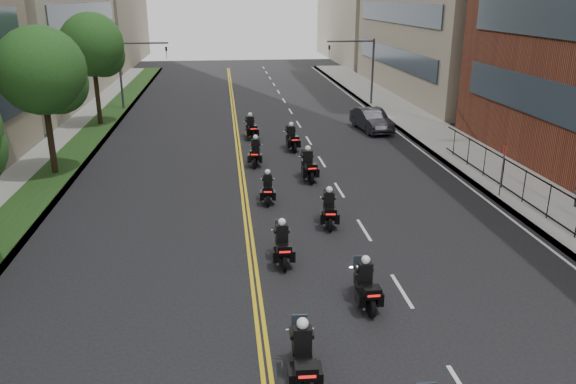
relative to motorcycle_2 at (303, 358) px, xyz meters
name	(u,v)px	position (x,y,z in m)	size (l,w,h in m)	color
sidewalk_right	(469,156)	(12.59, 19.07, -0.60)	(4.00, 90.00, 0.15)	gray
sidewalk_left	(46,169)	(-11.41, 19.07, -0.60)	(4.00, 90.00, 0.15)	gray
grass_strip	(61,167)	(-10.61, 19.07, -0.50)	(2.00, 90.00, 0.04)	#193714
street_trees	(7,95)	(-10.45, 12.68, 4.46)	(4.40, 38.40, 7.98)	#302315
traffic_signal_right	(362,62)	(10.13, 36.07, 3.03)	(4.09, 0.20, 5.60)	#3F3F44
traffic_signal_left	(132,65)	(-8.95, 36.07, 3.03)	(4.09, 0.20, 5.60)	#3F3F44
motorcycle_2	(303,358)	(0.00, 0.00, 0.00)	(0.54, 2.31, 1.70)	black
motorcycle_3	(366,286)	(2.41, 3.39, -0.04)	(0.50, 2.16, 1.59)	black
motorcycle_4	(282,245)	(0.20, 6.59, -0.03)	(0.50, 2.19, 1.62)	black
motorcycle_5	(329,210)	(2.47, 9.81, -0.03)	(0.64, 2.20, 1.63)	black
motorcycle_6	(268,189)	(0.20, 12.87, -0.07)	(0.54, 2.06, 1.52)	black
motorcycle_7	(308,167)	(2.53, 15.89, 0.03)	(0.59, 2.40, 1.77)	black
motorcycle_8	(256,153)	(0.01, 18.92, -0.01)	(0.68, 2.28, 1.69)	black
motorcycle_9	(292,139)	(2.40, 21.87, 0.01)	(0.64, 2.33, 1.72)	black
motorcycle_10	(251,128)	(0.06, 25.13, 0.00)	(0.71, 2.32, 1.71)	black
parked_sedan	(371,120)	(8.59, 26.45, 0.10)	(1.63, 4.69, 1.54)	black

